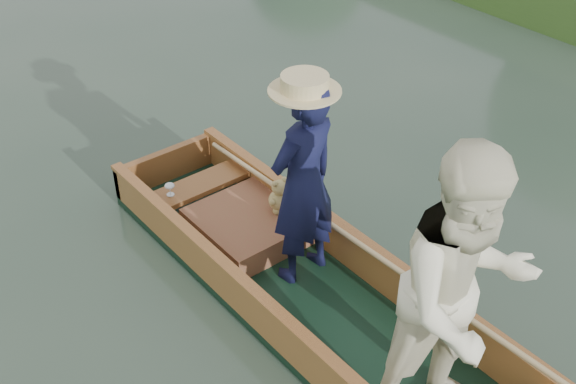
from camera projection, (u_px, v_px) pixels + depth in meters
ground at (337, 327)px, 5.55m from camera, size 120.00×120.00×0.00m
punt at (382, 276)px, 4.86m from camera, size 1.18×5.00×2.15m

